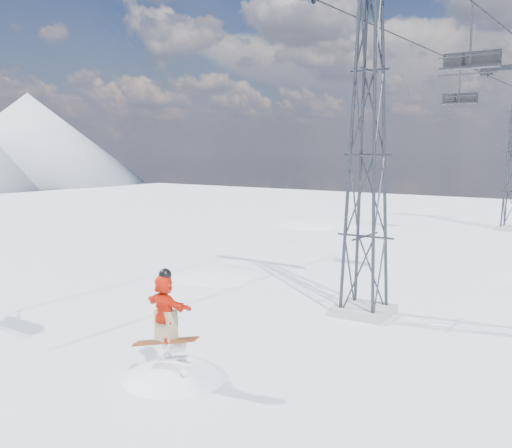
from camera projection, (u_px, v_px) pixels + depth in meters
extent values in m
plane|color=white|center=(193.00, 388.00, 13.66)|extent=(120.00, 120.00, 0.00)
sphere|color=white|center=(223.00, 435.00, 26.76)|extent=(16.00, 16.00, 16.00)
sphere|color=white|center=(315.00, 356.00, 44.61)|extent=(22.00, 22.00, 22.00)
cube|color=#999999|center=(363.00, 310.00, 19.71)|extent=(1.80, 1.80, 0.30)
cube|color=#999999|center=(511.00, 228.00, 40.07)|extent=(1.80, 1.80, 0.30)
cube|color=#2B2E33|center=(487.00, 72.00, 39.89)|extent=(0.80, 0.25, 0.50)
cylinder|color=black|center=(423.00, 47.00, 28.92)|extent=(0.06, 51.00, 0.06)
cone|color=slate|center=(29.00, 138.00, 95.88)|extent=(38.00, 38.00, 15.00)
sphere|color=white|center=(176.00, 443.00, 14.54)|extent=(4.40, 4.40, 4.40)
cube|color=#D75A1C|center=(165.00, 341.00, 13.94)|extent=(1.72, 0.76, 0.36)
imported|color=red|center=(165.00, 308.00, 13.82)|extent=(1.59, 0.68, 1.66)
cube|color=#9A885F|center=(165.00, 325.00, 13.88)|extent=(0.51, 0.41, 0.76)
sphere|color=black|center=(164.00, 275.00, 13.72)|extent=(0.31, 0.31, 0.31)
cylinder|color=black|center=(471.00, 35.00, 20.27)|extent=(0.08, 0.08, 2.25)
cube|color=black|center=(470.00, 67.00, 20.41)|extent=(2.04, 0.46, 0.08)
cube|color=black|center=(472.00, 59.00, 20.56)|extent=(2.04, 0.06, 0.56)
cylinder|color=black|center=(467.00, 74.00, 20.24)|extent=(2.04, 0.06, 0.06)
cylinder|color=black|center=(468.00, 56.00, 20.12)|extent=(2.04, 0.05, 0.05)
cylinder|color=black|center=(460.00, 83.00, 34.73)|extent=(0.09, 0.09, 2.36)
cube|color=black|center=(459.00, 103.00, 34.89)|extent=(2.15, 0.48, 0.09)
cube|color=black|center=(460.00, 98.00, 35.04)|extent=(2.15, 0.06, 0.59)
cylinder|color=black|center=(457.00, 107.00, 34.70)|extent=(2.15, 0.06, 0.06)
cylinder|color=black|center=(458.00, 96.00, 34.58)|extent=(2.15, 0.05, 0.05)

